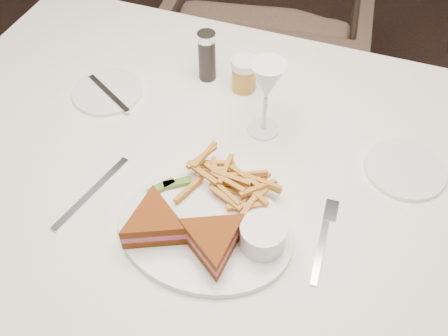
% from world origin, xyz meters
% --- Properties ---
extents(table, '(1.51, 1.09, 0.75)m').
position_xyz_m(table, '(-0.12, 0.08, 0.38)').
color(table, white).
rests_on(table, ground).
extents(chair_far, '(0.69, 0.64, 0.71)m').
position_xyz_m(chair_far, '(-0.18, 1.08, 0.35)').
color(chair_far, '#44342A').
rests_on(chair_far, ground).
extents(table_setting, '(0.83, 0.60, 0.18)m').
position_xyz_m(table_setting, '(-0.12, 0.02, 0.79)').
color(table_setting, white).
rests_on(table_setting, table).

